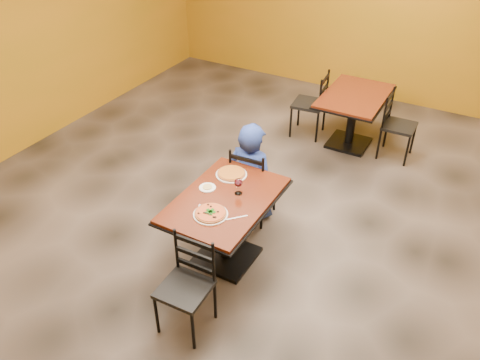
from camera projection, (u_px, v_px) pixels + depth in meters
The scene contains 18 objects.
floor at pixel (250, 229), 5.26m from camera, with size 7.00×8.00×0.01m, color black.
wall_back at pixel (377, 2), 7.28m from camera, with size 7.00×0.01×3.00m, color #B26F13.
table_main at pixel (225, 215), 4.59m from camera, with size 0.83×1.23×0.75m.
table_second at pixel (353, 108), 6.45m from camera, with size 0.81×1.20×0.75m.
chair_main_near at pixel (185, 289), 3.97m from camera, with size 0.40×0.40×0.88m, color black, non-canonical shape.
chair_main_far at pixel (253, 182), 5.23m from camera, with size 0.41×0.41×0.90m, color black, non-canonical shape.
chair_second_left at pixel (309, 104), 6.75m from camera, with size 0.42×0.42×0.93m, color black, non-canonical shape.
chair_second_right at pixel (399, 127), 6.26m from camera, with size 0.40×0.40×0.89m, color black, non-canonical shape.
diner at pixel (251, 170), 5.22m from camera, with size 0.57×0.38×1.12m, color navy.
plate_main at pixel (211, 214), 4.28m from camera, with size 0.31×0.31×0.01m, color white.
pizza_main at pixel (211, 213), 4.27m from camera, with size 0.28×0.28×0.02m, color #990B0C.
plate_far at pixel (231, 174), 4.79m from camera, with size 0.31×0.31×0.01m, color white.
pizza_far at pixel (231, 173), 4.78m from camera, with size 0.28×0.28×0.02m, color gold.
side_plate at pixel (207, 188), 4.61m from camera, with size 0.16×0.16×0.01m, color white.
dip at pixel (207, 187), 4.60m from camera, with size 0.09×0.09×0.01m, color tan.
wine_glass at pixel (238, 186), 4.49m from camera, with size 0.08×0.08×0.18m, color white, non-canonical shape.
fork at pixel (197, 211), 4.32m from camera, with size 0.01×0.19×0.00m, color silver.
knife at pixel (236, 218), 4.24m from camera, with size 0.01×0.21×0.00m, color silver.
Camera 1 is at (1.87, -3.56, 3.44)m, focal length 36.31 mm.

